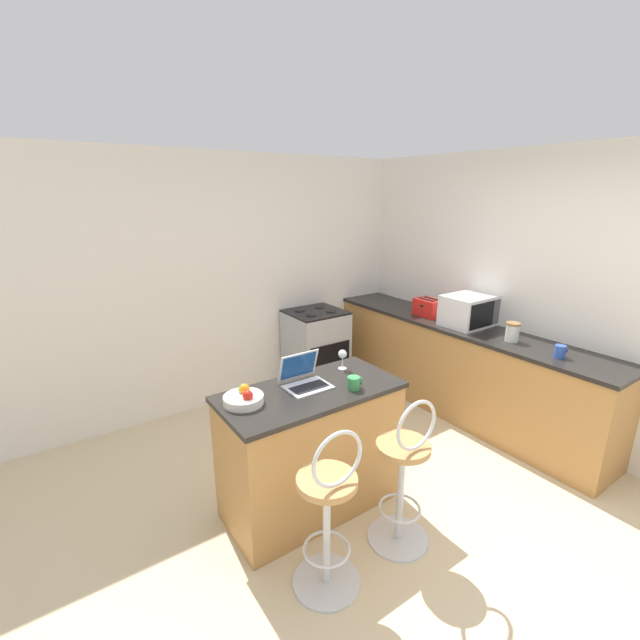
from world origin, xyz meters
The scene contains 16 objects.
ground_plane centered at (0.00, 0.00, 0.00)m, with size 20.00×20.00×0.00m, color beige.
wall_back centered at (0.00, 2.62, 1.30)m, with size 12.00×0.06×2.60m.
wall_right centered at (1.93, 0.00, 1.30)m, with size 0.06×12.00×2.60m.
breakfast_bar centered at (-0.43, 0.66, 0.47)m, with size 1.25×0.60×0.93m.
counter_right centered at (1.62, 1.04, 0.47)m, with size 0.60×3.12×0.93m.
bar_stool_near centered at (-0.72, 0.05, 0.50)m, with size 0.40×0.40×1.06m.
bar_stool_far centered at (-0.14, 0.05, 0.50)m, with size 0.40×0.40×1.06m.
laptop centered at (-0.44, 0.75, 0.99)m, with size 0.30×0.27×0.22m.
microwave centered at (1.66, 0.99, 1.09)m, with size 0.49×0.38×0.30m.
toaster centered at (1.60, 1.45, 1.02)m, with size 0.23×0.29×0.18m.
stove_range centered at (0.70, 2.28, 0.47)m, with size 0.61×0.58×0.94m.
fruit_bowl centered at (-0.89, 0.74, 0.97)m, with size 0.25×0.25×0.11m.
mug_green centered at (-0.19, 0.50, 0.98)m, with size 0.10×0.09×0.09m.
storage_jar centered at (1.58, 0.46, 1.02)m, with size 0.12×0.12×0.17m.
wine_glass_tall centered at (-0.04, 0.82, 1.04)m, with size 0.07×0.07×0.15m.
mug_blue centered at (1.54, 0.01, 0.99)m, with size 0.10×0.09×0.10m.
Camera 1 is at (-1.88, -1.54, 2.21)m, focal length 24.00 mm.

